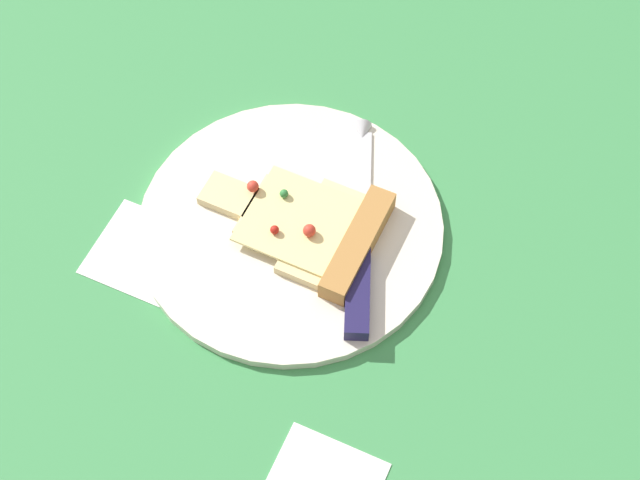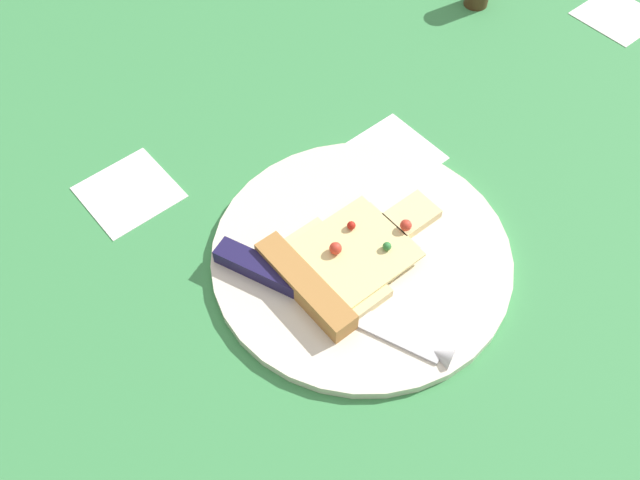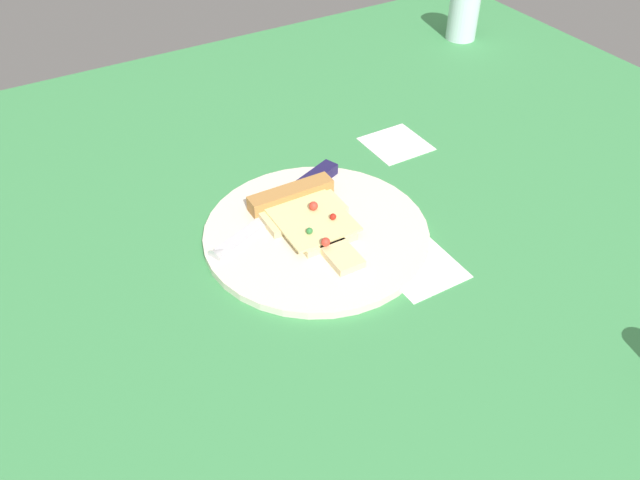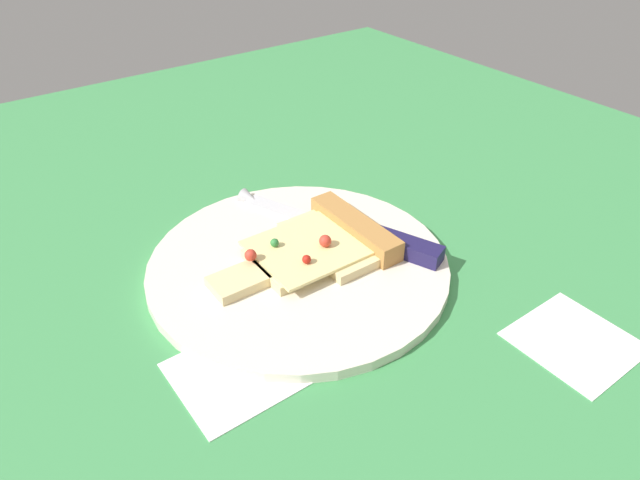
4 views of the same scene
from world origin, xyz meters
The scene contains 5 objects.
ground_plane centered at (-0.02, 0.03, -1.50)cm, with size 141.15×141.15×3.00cm.
plate centered at (6.80, -7.48, 0.52)cm, with size 29.21×29.21×1.04cm, color silver.
pizza_slice centered at (6.76, -10.07, 1.83)cm, with size 12.04×17.52×2.50cm.
knife centered at (6.96, -14.48, 1.64)cm, with size 23.09×10.78×2.45cm.
drinking_glass centered at (-50.08, -46.89, 5.16)cm, with size 6.01×6.01×10.33cm, color silver.
Camera 3 is at (38.67, 47.82, 54.12)cm, focal length 36.10 mm.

